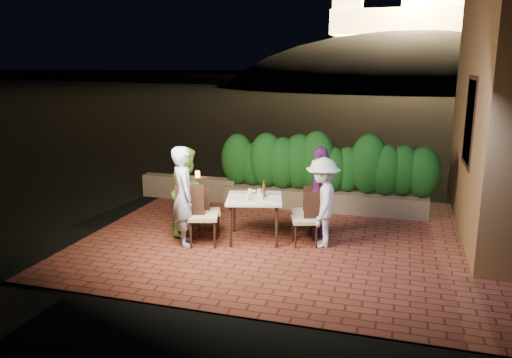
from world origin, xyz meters
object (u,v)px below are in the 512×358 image
at_px(diner_white, 322,203).
at_px(parapet_lamp, 198,174).
at_px(diner_blue, 184,196).
at_px(dining_table, 254,219).
at_px(chair_left_front, 203,215).
at_px(bowl, 252,192).
at_px(chair_left_back, 209,211).
at_px(diner_green, 188,191).
at_px(chair_right_front, 305,219).
at_px(chair_right_back, 304,211).
at_px(beer_bottle, 264,189).
at_px(diner_purple, 321,191).

relative_size(diner_white, parapet_lamp, 10.66).
bearing_deg(diner_blue, dining_table, -94.98).
bearing_deg(chair_left_front, diner_blue, 176.83).
relative_size(bowl, chair_left_front, 0.16).
bearing_deg(dining_table, chair_left_back, 178.28).
bearing_deg(diner_green, parapet_lamp, 19.29).
distance_m(diner_white, parapet_lamp, 3.79).
xyz_separation_m(chair_left_front, chair_right_front, (1.62, 0.47, -0.06)).
bearing_deg(diner_white, chair_right_back, -143.22).
xyz_separation_m(dining_table, diner_white, (1.16, 0.03, 0.37)).
relative_size(beer_bottle, diner_green, 0.19).
bearing_deg(diner_blue, chair_right_back, -94.04).
height_order(chair_right_back, diner_purple, diner_purple).
bearing_deg(parapet_lamp, chair_right_front, -37.22).
bearing_deg(beer_bottle, chair_left_back, -176.21).
xyz_separation_m(chair_left_back, diner_purple, (1.89, 0.54, 0.36)).
bearing_deg(diner_green, diner_blue, -162.66).
xyz_separation_m(bowl, diner_blue, (-0.91, -0.82, 0.06)).
bearing_deg(diner_white, chair_right_front, -89.34).
relative_size(chair_right_front, parapet_lamp, 6.49).
xyz_separation_m(chair_right_front, parapet_lamp, (-2.85, 2.16, 0.12)).
xyz_separation_m(bowl, chair_left_front, (-0.61, -0.75, -0.26)).
height_order(bowl, diner_white, diner_white).
bearing_deg(chair_left_back, chair_right_front, -24.42).
bearing_deg(parapet_lamp, diner_green, -70.80).
relative_size(dining_table, parapet_lamp, 6.59).
distance_m(bowl, chair_left_back, 0.83).
bearing_deg(chair_right_back, chair_left_front, 14.53).
relative_size(chair_right_front, chair_right_back, 1.01).
xyz_separation_m(diner_white, parapet_lamp, (-3.13, 2.13, -0.18)).
xyz_separation_m(bowl, diner_purple, (1.17, 0.29, 0.02)).
height_order(beer_bottle, bowl, beer_bottle).
xyz_separation_m(beer_bottle, parapet_lamp, (-2.11, 2.07, -0.33)).
height_order(bowl, diner_green, diner_green).
distance_m(chair_right_back, diner_white, 0.63).
bearing_deg(diner_white, diner_purple, -173.07).
bearing_deg(diner_green, chair_left_back, -82.70).
bearing_deg(beer_bottle, diner_blue, -151.70).
height_order(chair_right_back, diner_white, diner_white).
bearing_deg(dining_table, diner_blue, -152.35).
bearing_deg(dining_table, diner_purple, 28.82).
relative_size(chair_left_back, parapet_lamp, 6.18).
bearing_deg(bowl, diner_purple, 14.09).
height_order(beer_bottle, chair_right_back, beer_bottle).
distance_m(chair_right_back, parapet_lamp, 3.24).
bearing_deg(chair_right_front, parapet_lamp, -56.49).
height_order(diner_blue, parapet_lamp, diner_blue).
bearing_deg(diner_green, bowl, -74.54).
bearing_deg(chair_left_back, beer_bottle, -19.79).
xyz_separation_m(diner_green, parapet_lamp, (-0.76, 2.18, -0.21)).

